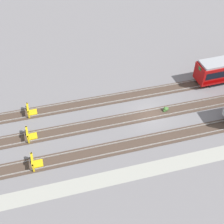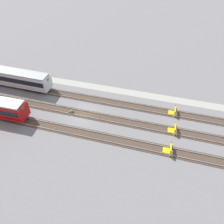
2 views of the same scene
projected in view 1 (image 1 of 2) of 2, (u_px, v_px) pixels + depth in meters
ground_plane at (150, 115)px, 42.40m from camera, size 400.00×400.00×0.00m
service_walkway at (176, 163)px, 36.33m from camera, size 54.00×2.00×0.01m
rail_track_nearest at (162, 138)px, 39.18m from camera, size 90.00×2.24×0.21m
rail_track_near_inner at (150, 114)px, 42.37m from camera, size 90.00×2.24×0.21m
rail_track_middle at (139, 94)px, 45.57m from camera, size 90.00×2.24×0.21m
bumper_stop_nearest_track at (35, 162)px, 35.83m from camera, size 1.35×2.00×1.22m
bumper_stop_near_inner_track at (30, 135)px, 38.98m from camera, size 1.37×2.01×1.22m
bumper_stop_middle_track at (30, 111)px, 42.24m from camera, size 1.35×2.00×1.22m
weed_clump at (166, 109)px, 42.85m from camera, size 0.92×0.70×0.64m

